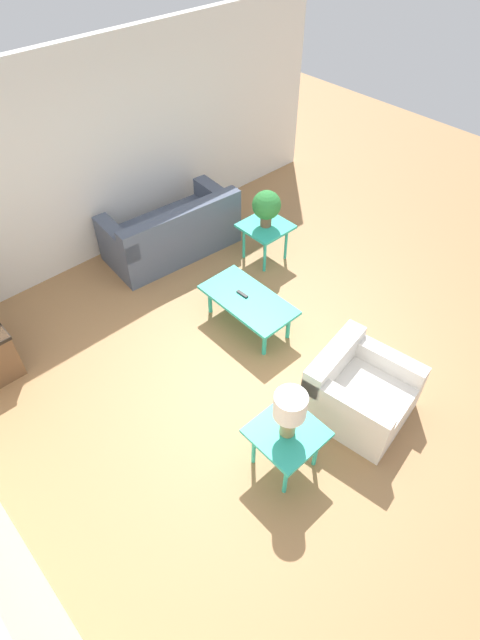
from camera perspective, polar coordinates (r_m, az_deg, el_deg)
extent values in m
plane|color=#A87A4C|center=(5.72, 3.48, -4.42)|extent=(14.00, 14.00, 0.00)
cube|color=white|center=(6.88, -15.27, 17.83)|extent=(0.12, 7.20, 2.70)
cube|color=#4C566B|center=(7.15, -7.85, 9.38)|extent=(1.01, 1.87, 0.43)
cube|color=#4C566B|center=(6.68, -6.61, 10.92)|extent=(0.34, 1.81, 0.39)
cube|color=#4C566B|center=(7.32, -2.69, 13.89)|extent=(0.89, 0.27, 0.25)
cube|color=#4C566B|center=(6.68, -13.98, 9.07)|extent=(0.89, 0.27, 0.25)
cube|color=silver|center=(5.25, 13.58, -8.69)|extent=(1.05, 1.02, 0.42)
cube|color=silver|center=(5.05, 10.74, -4.36)|extent=(0.34, 0.91, 0.29)
cube|color=silver|center=(4.80, 12.14, -9.35)|extent=(0.93, 0.30, 0.19)
cube|color=silver|center=(5.25, 16.02, -4.10)|extent=(0.93, 0.30, 0.19)
cube|color=#2DB79E|center=(5.81, 0.94, 2.32)|extent=(1.15, 0.59, 0.04)
cylinder|color=#2DB79E|center=(5.83, 5.54, -0.65)|extent=(0.05, 0.05, 0.38)
cylinder|color=#2DB79E|center=(6.31, -0.74, 3.92)|extent=(0.05, 0.05, 0.38)
cylinder|color=#2DB79E|center=(5.63, 2.78, -2.60)|extent=(0.05, 0.05, 0.38)
cylinder|color=#2DB79E|center=(6.12, -3.49, 2.26)|extent=(0.05, 0.05, 0.38)
cube|color=#2DB79E|center=(6.76, 2.95, 10.65)|extent=(0.60, 0.60, 0.04)
cylinder|color=#2DB79E|center=(6.93, 5.28, 8.71)|extent=(0.04, 0.04, 0.51)
cylinder|color=#2DB79E|center=(7.15, 2.88, 10.17)|extent=(0.04, 0.04, 0.51)
cylinder|color=#2DB79E|center=(6.69, 2.85, 7.33)|extent=(0.04, 0.04, 0.51)
cylinder|color=#2DB79E|center=(6.92, 0.45, 8.87)|extent=(0.04, 0.04, 0.51)
cube|color=#2DB79E|center=(4.54, 5.39, -12.70)|extent=(0.60, 0.60, 0.04)
cylinder|color=#2DB79E|center=(4.79, 8.71, -14.46)|extent=(0.04, 0.04, 0.51)
cylinder|color=#2DB79E|center=(4.92, 5.09, -11.54)|extent=(0.04, 0.04, 0.51)
cylinder|color=#2DB79E|center=(4.63, 5.25, -17.52)|extent=(0.04, 0.04, 0.51)
cylinder|color=#2DB79E|center=(4.76, 1.58, -14.36)|extent=(0.04, 0.04, 0.51)
cylinder|color=brown|center=(6.71, 2.98, 11.30)|extent=(0.15, 0.15, 0.15)
sphere|color=#2D7F38|center=(6.58, 3.05, 12.99)|extent=(0.38, 0.38, 0.38)
cylinder|color=#997F4C|center=(4.41, 5.52, -11.63)|extent=(0.14, 0.14, 0.27)
cylinder|color=white|center=(4.19, 5.77, -9.72)|extent=(0.29, 0.29, 0.24)
cube|color=black|center=(5.84, 0.26, 2.99)|extent=(0.16, 0.05, 0.02)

